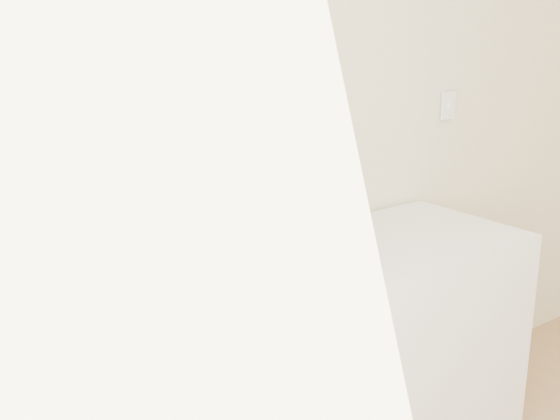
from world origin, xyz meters
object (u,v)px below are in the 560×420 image
object	(u,v)px
small_vase_a	(319,248)
small_vase_b	(331,240)
small_vase_c	(295,237)
counter	(342,368)
tray	(294,266)
mason_jar	(264,228)

from	to	relation	value
small_vase_a	small_vase_b	bearing A→B (deg)	26.37
small_vase_c	counter	bearing A→B (deg)	-9.08
tray	mason_jar	xyz separation A→B (m)	(-0.10, 0.02, 0.14)
counter	small_vase_b	xyz separation A→B (m)	(-0.14, -0.08, 0.54)
tray	mason_jar	size ratio (longest dim) A/B	1.71
small_vase_b	small_vase_c	world-z (taller)	small_vase_b
small_vase_b	small_vase_c	distance (m)	0.13
counter	tray	distance (m)	0.53
counter	tray	world-z (taller)	tray
counter	mason_jar	distance (m)	0.70
counter	small_vase_c	size ratio (longest dim) A/B	13.00
counter	mason_jar	size ratio (longest dim) A/B	5.54
mason_jar	small_vase_a	distance (m)	0.18
small_vase_a	small_vase_b	distance (m)	0.09
small_vase_a	small_vase_b	xyz separation A→B (m)	(0.08, 0.04, -0.00)
small_vase_c	mason_jar	bearing A→B (deg)	-163.96
mason_jar	small_vase_c	distance (m)	0.18
counter	small_vase_a	bearing A→B (deg)	-150.84
counter	tray	size ratio (longest dim) A/B	3.24
tray	small_vase_c	size ratio (longest dim) A/B	4.01
tray	small_vase_c	world-z (taller)	small_vase_c
mason_jar	small_vase_b	distance (m)	0.23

